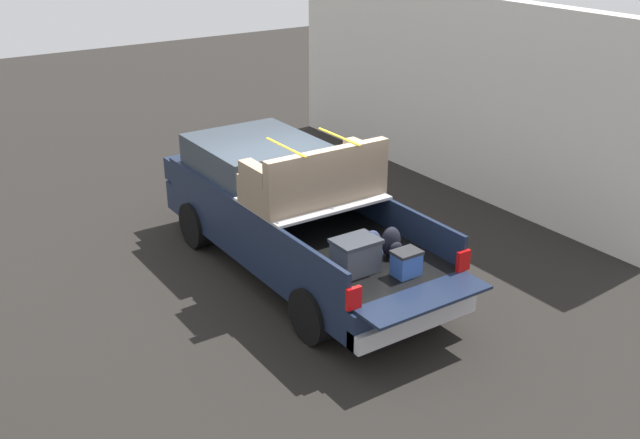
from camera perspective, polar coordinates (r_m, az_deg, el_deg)
The scene contains 3 objects.
ground_plane at distance 11.67m, azimuth -1.65°, elevation -3.99°, with size 40.00×40.00×0.00m, color black.
pickup_truck at distance 11.54m, azimuth -2.61°, elevation 0.82°, with size 6.05×2.06×2.23m.
building_facade at distance 15.13m, azimuth 9.86°, elevation 9.67°, with size 9.58×0.36×3.73m, color silver.
Camera 1 is at (-8.78, 5.50, 5.37)m, focal length 42.01 mm.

